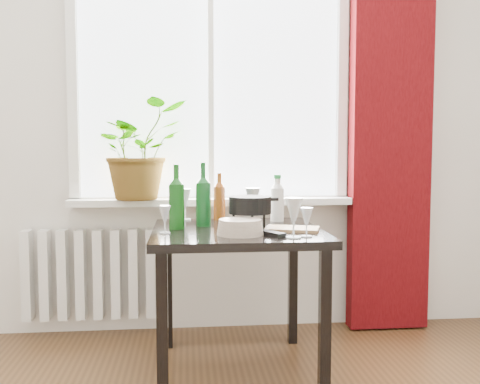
{
  "coord_description": "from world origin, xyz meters",
  "views": [
    {
      "loc": [
        -0.16,
        -1.13,
        1.14
      ],
      "look_at": [
        0.12,
        1.55,
        0.93
      ],
      "focal_mm": 40.0,
      "sensor_mm": 36.0,
      "label": 1
    }
  ],
  "objects": [
    {
      "name": "curtain",
      "position": [
        1.12,
        2.12,
        1.3
      ],
      "size": [
        0.5,
        0.12,
        2.56
      ],
      "color": "#390507",
      "rests_on": "ground"
    },
    {
      "name": "windowsill",
      "position": [
        0.0,
        2.15,
        0.82
      ],
      "size": [
        1.72,
        0.2,
        0.04
      ],
      "color": "white",
      "rests_on": "ground"
    },
    {
      "name": "cutting_board",
      "position": [
        0.37,
        1.47,
        0.75
      ],
      "size": [
        0.3,
        0.24,
        0.01
      ],
      "primitive_type": "cube",
      "rotation": [
        0.0,
        0.0,
        -0.3
      ],
      "color": "olive",
      "rests_on": "table"
    },
    {
      "name": "potted_plant",
      "position": [
        -0.44,
        2.11,
        1.14
      ],
      "size": [
        0.71,
        0.69,
        0.59
      ],
      "primitive_type": "imported",
      "rotation": [
        0.0,
        0.0,
        0.64
      ],
      "color": "#3C7B21",
      "rests_on": "windowsill"
    },
    {
      "name": "bottle_amber",
      "position": [
        0.03,
        1.92,
        0.88
      ],
      "size": [
        0.09,
        0.09,
        0.28
      ],
      "primitive_type": null,
      "rotation": [
        0.0,
        0.0,
        -0.37
      ],
      "color": "#72320C",
      "rests_on": "table"
    },
    {
      "name": "wine_bottle_left",
      "position": [
        -0.2,
        1.58,
        0.91
      ],
      "size": [
        0.09,
        0.09,
        0.34
      ],
      "primitive_type": null,
      "rotation": [
        0.0,
        0.0,
        0.23
      ],
      "color": "#0C430E",
      "rests_on": "table"
    },
    {
      "name": "fondue_pot",
      "position": [
        0.16,
        1.53,
        0.82
      ],
      "size": [
        0.27,
        0.24,
        0.17
      ],
      "primitive_type": null,
      "rotation": [
        0.0,
        0.0,
        0.09
      ],
      "color": "black",
      "rests_on": "table"
    },
    {
      "name": "table",
      "position": [
        0.1,
        1.55,
        0.65
      ],
      "size": [
        0.85,
        0.85,
        0.74
      ],
      "color": "black",
      "rests_on": "ground"
    },
    {
      "name": "radiator",
      "position": [
        -0.75,
        2.18,
        0.38
      ],
      "size": [
        0.8,
        0.1,
        0.55
      ],
      "color": "white",
      "rests_on": "ground"
    },
    {
      "name": "cleaning_bottle",
      "position": [
        0.35,
        1.83,
        0.87
      ],
      "size": [
        0.09,
        0.09,
        0.26
      ],
      "primitive_type": null,
      "rotation": [
        0.0,
        0.0,
        -0.34
      ],
      "color": "silver",
      "rests_on": "table"
    },
    {
      "name": "wineglass_front_left",
      "position": [
        -0.26,
        1.43,
        0.81
      ],
      "size": [
        0.06,
        0.06,
        0.14
      ],
      "primitive_type": null,
      "rotation": [
        0.0,
        0.0,
        -0.03
      ],
      "color": "silver",
      "rests_on": "table"
    },
    {
      "name": "wineglass_back_center",
      "position": [
        0.2,
        1.75,
        0.84
      ],
      "size": [
        0.11,
        0.11,
        0.2
      ],
      "primitive_type": null,
      "rotation": [
        0.0,
        0.0,
        -0.38
      ],
      "color": "#B4BCC1",
      "rests_on": "table"
    },
    {
      "name": "wineglass_far_right",
      "position": [
        0.39,
        1.26,
        0.81
      ],
      "size": [
        0.07,
        0.07,
        0.14
      ],
      "primitive_type": null,
      "rotation": [
        0.0,
        0.0,
        0.24
      ],
      "color": "white",
      "rests_on": "table"
    },
    {
      "name": "window",
      "position": [
        0.0,
        2.22,
        1.6
      ],
      "size": [
        1.72,
        0.08,
        1.62
      ],
      "color": "white",
      "rests_on": "ground"
    },
    {
      "name": "plate_stack",
      "position": [
        0.1,
        1.35,
        0.78
      ],
      "size": [
        0.24,
        0.24,
        0.07
      ],
      "primitive_type": "cylinder",
      "rotation": [
        0.0,
        0.0,
        -0.1
      ],
      "color": "beige",
      "rests_on": "table"
    },
    {
      "name": "tv_remote",
      "position": [
        0.24,
        1.33,
        0.75
      ],
      "size": [
        0.12,
        0.17,
        0.02
      ],
      "primitive_type": "cube",
      "rotation": [
        0.0,
        0.0,
        0.51
      ],
      "color": "black",
      "rests_on": "table"
    },
    {
      "name": "wineglass_front_right",
      "position": [
        0.33,
        1.24,
        0.83
      ],
      "size": [
        0.11,
        0.11,
        0.19
      ],
      "primitive_type": null,
      "rotation": [
        0.0,
        0.0,
        0.42
      ],
      "color": "silver",
      "rests_on": "table"
    },
    {
      "name": "wineglass_back_left",
      "position": [
        -0.16,
        1.92,
        0.83
      ],
      "size": [
        0.08,
        0.08,
        0.19
      ],
      "primitive_type": null,
      "rotation": [
        0.0,
        0.0,
        0.08
      ],
      "color": "silver",
      "rests_on": "table"
    },
    {
      "name": "wine_bottle_right",
      "position": [
        -0.07,
        1.68,
        0.91
      ],
      "size": [
        0.1,
        0.1,
        0.34
      ],
      "primitive_type": null,
      "rotation": [
        0.0,
        0.0,
        -0.26
      ],
      "color": "#0D4418",
      "rests_on": "table"
    }
  ]
}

